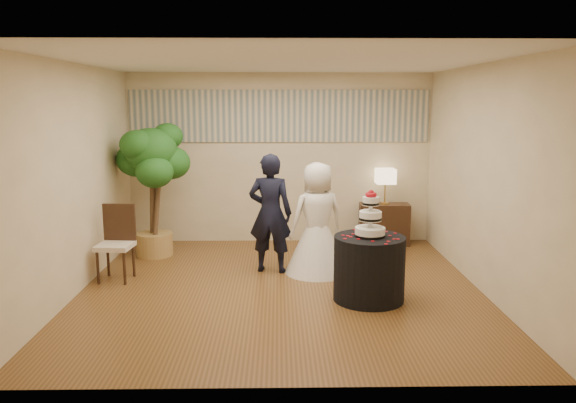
{
  "coord_description": "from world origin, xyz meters",
  "views": [
    {
      "loc": [
        -0.02,
        -6.8,
        2.34
      ],
      "look_at": [
        0.1,
        0.4,
        1.05
      ],
      "focal_mm": 35.0,
      "sensor_mm": 36.0,
      "label": 1
    }
  ],
  "objects_px": {
    "groom": "(270,213)",
    "bride": "(317,218)",
    "cake_table": "(369,268)",
    "side_chair": "(115,244)",
    "table_lamp": "(385,186)",
    "console": "(384,224)",
    "wedding_cake": "(370,213)",
    "ficus_tree": "(152,189)"
  },
  "relations": [
    {
      "from": "side_chair",
      "to": "bride",
      "type": "bearing_deg",
      "value": 11.18
    },
    {
      "from": "table_lamp",
      "to": "side_chair",
      "type": "height_order",
      "value": "table_lamp"
    },
    {
      "from": "ficus_tree",
      "to": "side_chair",
      "type": "height_order",
      "value": "ficus_tree"
    },
    {
      "from": "bride",
      "to": "cake_table",
      "type": "height_order",
      "value": "bride"
    },
    {
      "from": "bride",
      "to": "side_chair",
      "type": "height_order",
      "value": "bride"
    },
    {
      "from": "groom",
      "to": "side_chair",
      "type": "xyz_separation_m",
      "value": [
        -2.04,
        -0.36,
        -0.33
      ]
    },
    {
      "from": "side_chair",
      "to": "cake_table",
      "type": "bearing_deg",
      "value": -9.16
    },
    {
      "from": "bride",
      "to": "table_lamp",
      "type": "height_order",
      "value": "bride"
    },
    {
      "from": "wedding_cake",
      "to": "ficus_tree",
      "type": "relative_size",
      "value": 0.27
    },
    {
      "from": "bride",
      "to": "console",
      "type": "height_order",
      "value": "bride"
    },
    {
      "from": "cake_table",
      "to": "side_chair",
      "type": "height_order",
      "value": "side_chair"
    },
    {
      "from": "wedding_cake",
      "to": "table_lamp",
      "type": "xyz_separation_m",
      "value": [
        0.67,
        2.65,
        -0.09
      ]
    },
    {
      "from": "console",
      "to": "side_chair",
      "type": "bearing_deg",
      "value": -150.67
    },
    {
      "from": "cake_table",
      "to": "console",
      "type": "distance_m",
      "value": 2.73
    },
    {
      "from": "groom",
      "to": "wedding_cake",
      "type": "distance_m",
      "value": 1.67
    },
    {
      "from": "table_lamp",
      "to": "side_chair",
      "type": "xyz_separation_m",
      "value": [
        -3.89,
        -1.85,
        -0.47
      ]
    },
    {
      "from": "bride",
      "to": "console",
      "type": "xyz_separation_m",
      "value": [
        1.22,
        1.55,
        -0.43
      ]
    },
    {
      "from": "bride",
      "to": "table_lamp",
      "type": "distance_m",
      "value": 1.98
    },
    {
      "from": "cake_table",
      "to": "wedding_cake",
      "type": "height_order",
      "value": "wedding_cake"
    },
    {
      "from": "groom",
      "to": "wedding_cake",
      "type": "relative_size",
      "value": 2.96
    },
    {
      "from": "wedding_cake",
      "to": "console",
      "type": "height_order",
      "value": "wedding_cake"
    },
    {
      "from": "cake_table",
      "to": "side_chair",
      "type": "distance_m",
      "value": 3.32
    },
    {
      "from": "wedding_cake",
      "to": "side_chair",
      "type": "xyz_separation_m",
      "value": [
        -3.22,
        0.8,
        -0.56
      ]
    },
    {
      "from": "wedding_cake",
      "to": "bride",
      "type": "bearing_deg",
      "value": 116.24
    },
    {
      "from": "bride",
      "to": "wedding_cake",
      "type": "bearing_deg",
      "value": 97.65
    },
    {
      "from": "groom",
      "to": "wedding_cake",
      "type": "height_order",
      "value": "groom"
    },
    {
      "from": "bride",
      "to": "ficus_tree",
      "type": "xyz_separation_m",
      "value": [
        -2.43,
        0.91,
        0.26
      ]
    },
    {
      "from": "bride",
      "to": "side_chair",
      "type": "distance_m",
      "value": 2.71
    },
    {
      "from": "bride",
      "to": "side_chair",
      "type": "relative_size",
      "value": 1.55
    },
    {
      "from": "wedding_cake",
      "to": "table_lamp",
      "type": "bearing_deg",
      "value": 75.74
    },
    {
      "from": "console",
      "to": "ficus_tree",
      "type": "bearing_deg",
      "value": -166.15
    },
    {
      "from": "side_chair",
      "to": "console",
      "type": "bearing_deg",
      "value": 30.17
    },
    {
      "from": "bride",
      "to": "console",
      "type": "relative_size",
      "value": 1.89
    },
    {
      "from": "groom",
      "to": "bride",
      "type": "distance_m",
      "value": 0.65
    },
    {
      "from": "cake_table",
      "to": "wedding_cake",
      "type": "bearing_deg",
      "value": -90.0
    },
    {
      "from": "cake_table",
      "to": "side_chair",
      "type": "relative_size",
      "value": 0.85
    },
    {
      "from": "side_chair",
      "to": "groom",
      "type": "bearing_deg",
      "value": 14.83
    },
    {
      "from": "cake_table",
      "to": "console",
      "type": "xyz_separation_m",
      "value": [
        0.67,
        2.65,
        -0.05
      ]
    },
    {
      "from": "wedding_cake",
      "to": "console",
      "type": "distance_m",
      "value": 2.83
    },
    {
      "from": "table_lamp",
      "to": "console",
      "type": "bearing_deg",
      "value": 0.0
    },
    {
      "from": "bride",
      "to": "cake_table",
      "type": "relative_size",
      "value": 1.83
    },
    {
      "from": "groom",
      "to": "table_lamp",
      "type": "relative_size",
      "value": 2.84
    }
  ]
}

